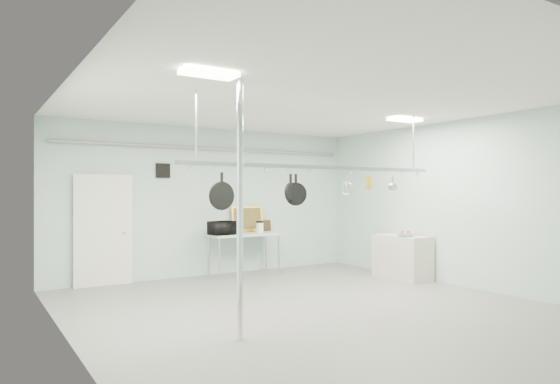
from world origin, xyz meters
TOP-DOWN VIEW (x-y plane):
  - floor at (0.00, 0.00)m, footprint 8.00×8.00m
  - ceiling at (0.00, 0.00)m, footprint 7.00×8.00m
  - back_wall at (0.00, 3.99)m, footprint 7.00×0.02m
  - right_wall at (3.49, 0.00)m, footprint 0.02×8.00m
  - door at (-2.30, 3.94)m, footprint 1.10×0.10m
  - wall_vent at (-1.10, 3.97)m, footprint 0.30×0.04m
  - conduit_pipe at (0.00, 3.90)m, footprint 6.60×0.07m
  - chrome_pole at (-1.70, -0.60)m, footprint 0.08×0.08m
  - prep_table at (0.60, 3.60)m, footprint 1.60×0.70m
  - side_cabinet at (3.15, 1.40)m, footprint 0.60×1.20m
  - pot_rack at (0.20, 0.30)m, footprint 4.80×0.06m
  - light_panel_left at (-2.20, -0.80)m, footprint 0.65×0.30m
  - light_panel_right at (2.40, 0.60)m, footprint 0.65×0.30m
  - microwave at (0.01, 3.48)m, footprint 0.58×0.46m
  - coffee_canister at (0.99, 3.59)m, footprint 0.16×0.16m
  - painting_large at (0.84, 3.90)m, footprint 0.78×0.15m
  - painting_small at (1.30, 3.90)m, footprint 0.30×0.10m
  - fruit_bowl at (3.04, 1.20)m, footprint 0.47×0.47m
  - skillet_left at (-1.52, 0.30)m, footprint 0.40×0.09m
  - skillet_mid at (-0.27, 0.30)m, footprint 0.36×0.14m
  - skillet_right at (-0.36, 0.30)m, footprint 0.28×0.16m
  - whisk at (0.75, 0.30)m, footprint 0.26×0.26m
  - grater at (1.23, 0.30)m, footprint 0.10×0.03m
  - saucepan at (1.78, 0.30)m, footprint 0.15×0.12m
  - fruit_cluster at (3.04, 1.20)m, footprint 0.24×0.24m

SIDE VIEW (x-z plane):
  - floor at x=0.00m, z-range 0.00..0.00m
  - side_cabinet at x=3.15m, z-range 0.00..0.90m
  - prep_table at x=0.60m, z-range 0.38..1.28m
  - fruit_bowl at x=3.04m, z-range 0.90..0.99m
  - fruit_cluster at x=3.04m, z-range 0.94..1.03m
  - coffee_canister at x=0.99m, z-range 0.91..1.12m
  - painting_small at x=1.30m, z-range 0.90..1.16m
  - microwave at x=0.01m, z-range 0.91..1.19m
  - door at x=-2.30m, z-range -0.05..2.15m
  - painting_large at x=0.84m, z-range 0.90..1.49m
  - back_wall at x=0.00m, z-range 0.00..3.20m
  - right_wall at x=3.49m, z-range 0.00..3.20m
  - chrome_pole at x=-1.70m, z-range 0.00..3.20m
  - skillet_left at x=-1.52m, z-range 1.55..2.09m
  - skillet_mid at x=-0.27m, z-range 1.59..2.09m
  - skillet_right at x=-0.36m, z-range 1.69..2.09m
  - whisk at x=0.75m, z-range 1.73..2.09m
  - saucepan at x=1.78m, z-range 1.84..2.09m
  - grater at x=1.23m, z-range 1.84..2.09m
  - pot_rack at x=0.20m, z-range 1.73..2.73m
  - wall_vent at x=-1.10m, z-range 2.10..2.40m
  - conduit_pipe at x=0.00m, z-range 2.71..2.79m
  - light_panel_left at x=-2.20m, z-range 3.14..3.19m
  - light_panel_right at x=2.40m, z-range 3.14..3.19m
  - ceiling at x=0.00m, z-range 3.18..3.20m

